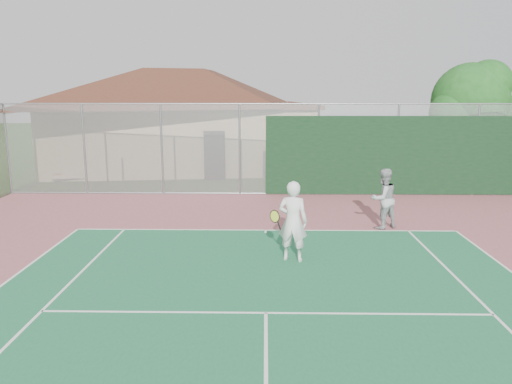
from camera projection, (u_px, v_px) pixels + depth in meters
back_fence at (321, 152)px, 19.06m from camera, size 20.08×0.11×3.53m
clubhouse at (182, 109)px, 26.24m from camera, size 14.97×10.94×6.01m
bleachers at (92, 166)px, 23.01m from camera, size 3.31×2.45×1.07m
tree at (472, 103)px, 21.06m from camera, size 3.76×3.56×5.25m
player_white_front at (293, 222)px, 11.71m from camera, size 0.97×0.76×1.92m
player_grey_back at (383, 199)px, 14.49m from camera, size 1.06×0.98×1.77m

